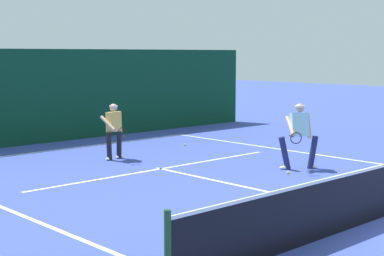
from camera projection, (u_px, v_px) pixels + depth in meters
The scene contains 10 objects.
ground_plane at pixel (383, 217), 10.86m from camera, with size 80.00×80.00×0.00m, color #384AA8.
court_line_baseline_far at pixel (67, 149), 18.65m from camera, with size 9.46×0.10×0.01m, color white.
court_line_service at pixel (161, 169), 15.37m from camera, with size 7.71×0.10×0.01m, color white.
court_line_centre at pixel (250, 188), 13.18m from camera, with size 0.10×6.40×0.01m, color white.
tennis_net at pixel (384, 190), 10.80m from camera, with size 10.38×0.09×1.06m.
player_near at pixel (299, 133), 15.24m from camera, with size 1.17×0.82×1.69m.
player_far at pixel (114, 129), 16.65m from camera, with size 0.66×0.90×1.56m.
tennis_ball at pixel (185, 145), 19.24m from camera, with size 0.07×0.07×0.07m, color #D1E033.
tennis_ball_extra at pixel (288, 173), 14.72m from camera, with size 0.07×0.07×0.07m, color #D1E033.
back_fence_windscreen at pixel (40, 96), 19.60m from camera, with size 18.67×0.12×3.08m, color #0C3922.
Camera 1 is at (-9.75, -5.36, 2.93)m, focal length 56.25 mm.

